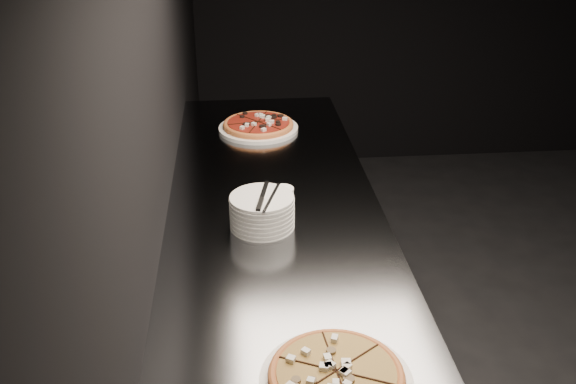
{
  "coord_description": "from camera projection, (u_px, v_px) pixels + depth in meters",
  "views": [
    {
      "loc": [
        -2.26,
        -1.92,
        1.97
      ],
      "look_at": [
        -2.08,
        0.08,
        0.96
      ],
      "focal_mm": 40.0,
      "sensor_mm": 36.0,
      "label": 1
    }
  ],
  "objects": [
    {
      "name": "counter",
      "position": [
        277.0,
        320.0,
        2.4
      ],
      "size": [
        0.74,
        2.44,
        0.92
      ],
      "color": "slate",
      "rests_on": "floor"
    },
    {
      "name": "pizza_tomato",
      "position": [
        258.0,
        126.0,
        2.88
      ],
      "size": [
        0.37,
        0.37,
        0.04
      ],
      "rotation": [
        0.0,
        0.0,
        0.2
      ],
      "color": "white",
      "rests_on": "counter"
    },
    {
      "name": "plate_stack",
      "position": [
        262.0,
        212.0,
        2.09
      ],
      "size": [
        0.21,
        0.21,
        0.11
      ],
      "color": "white",
      "rests_on": "counter"
    },
    {
      "name": "cutlery",
      "position": [
        265.0,
        198.0,
        2.05
      ],
      "size": [
        0.11,
        0.21,
        0.01
      ],
      "rotation": [
        0.0,
        0.0,
        -0.2
      ],
      "color": "silver",
      "rests_on": "plate_stack"
    },
    {
      "name": "ramekin",
      "position": [
        283.0,
        196.0,
        2.22
      ],
      "size": [
        0.08,
        0.08,
        0.07
      ],
      "color": "white",
      "rests_on": "counter"
    },
    {
      "name": "pizza_mushroom",
      "position": [
        336.0,
        377.0,
        1.45
      ],
      "size": [
        0.41,
        0.41,
        0.04
      ],
      "rotation": [
        0.0,
        0.0,
        -0.43
      ],
      "color": "white",
      "rests_on": "counter"
    },
    {
      "name": "wall_left",
      "position": [
        153.0,
        79.0,
        1.95
      ],
      "size": [
        0.02,
        5.0,
        2.8
      ],
      "primitive_type": "cube",
      "color": "black",
      "rests_on": "floor"
    }
  ]
}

